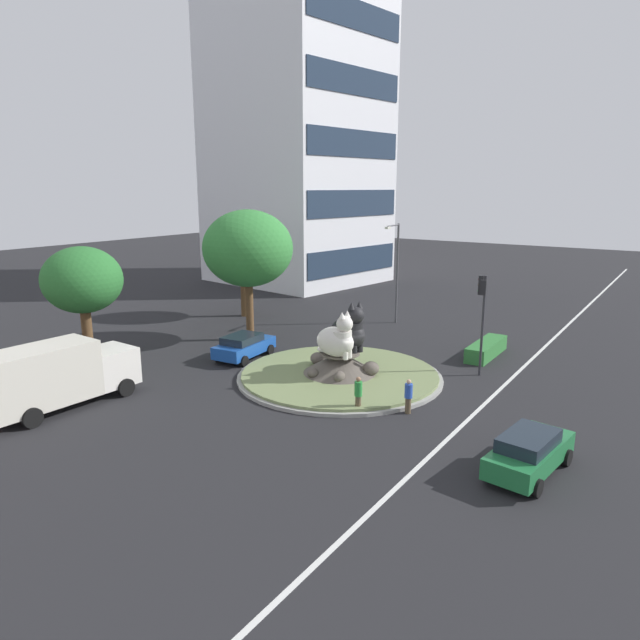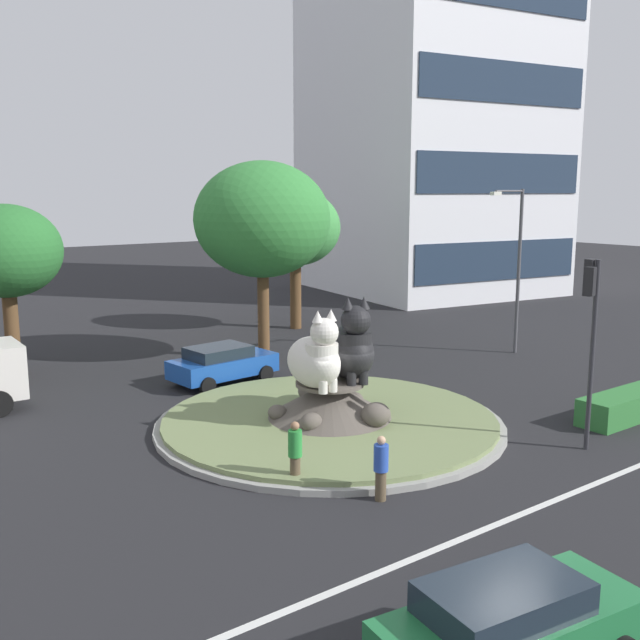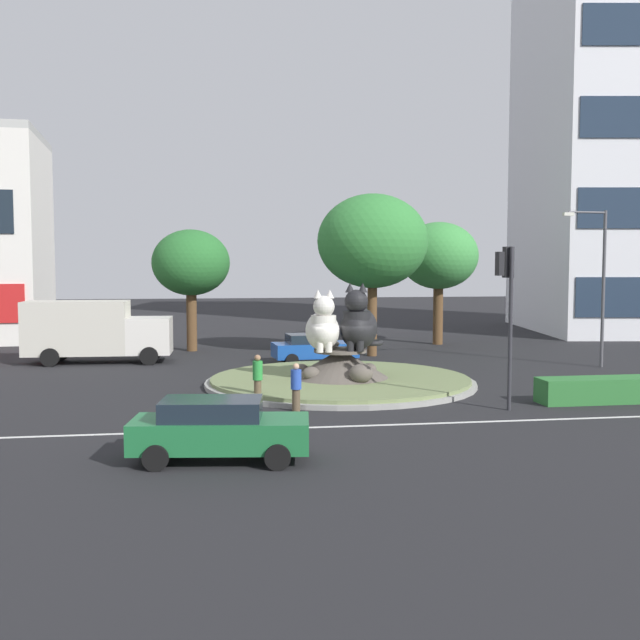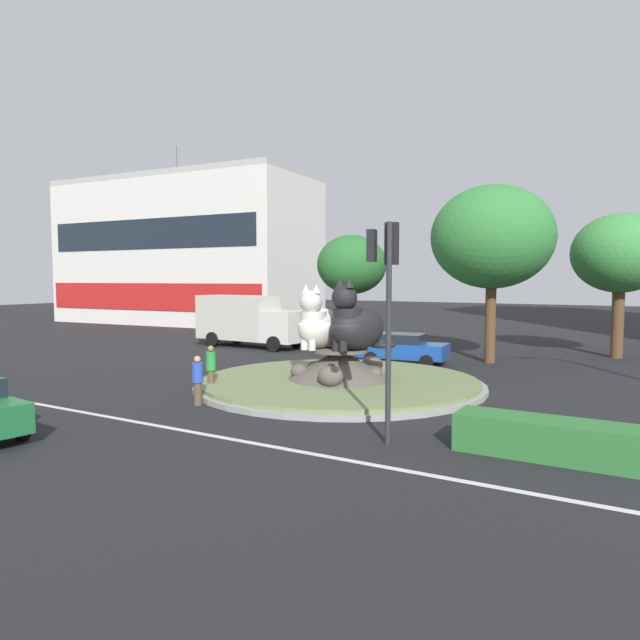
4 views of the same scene
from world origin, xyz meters
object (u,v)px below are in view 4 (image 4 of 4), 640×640
at_px(cat_statue_white, 318,325).
at_px(pedestrian_green_shirt, 211,367).
at_px(third_tree_left, 352,265).
at_px(pedestrian_blue_shirt, 198,379).
at_px(shophouse_block, 186,252).
at_px(delivery_box_truck, 248,320).
at_px(cat_statue_black, 355,324).
at_px(traffic_light_mast, 387,283).
at_px(broadleaf_tree_behind_island, 620,254).
at_px(sedan_on_far_lane, 403,348).
at_px(second_tree_near_tower, 492,237).

distance_m(cat_statue_white, pedestrian_green_shirt, 4.38).
height_order(third_tree_left, pedestrian_blue_shirt, third_tree_left).
distance_m(shophouse_block, delivery_box_truck, 22.33).
bearing_deg(cat_statue_black, delivery_box_truck, -105.48).
distance_m(cat_statue_black, traffic_light_mast, 7.30).
height_order(cat_statue_black, third_tree_left, third_tree_left).
xyz_separation_m(broadleaf_tree_behind_island, delivery_box_truck, (-19.86, -5.87, -3.79)).
bearing_deg(cat_statue_white, delivery_box_truck, -127.92).
bearing_deg(sedan_on_far_lane, cat_statue_white, -100.79).
bearing_deg(delivery_box_truck, cat_statue_white, -38.88).
distance_m(traffic_light_mast, shophouse_block, 43.29).
distance_m(cat_statue_black, pedestrian_blue_shirt, 6.25).
height_order(shophouse_block, pedestrian_blue_shirt, shophouse_block).
bearing_deg(second_tree_near_tower, cat_statue_white, -113.61).
relative_size(shophouse_block, pedestrian_green_shirt, 14.74).
distance_m(cat_statue_white, pedestrian_blue_shirt, 5.45).
distance_m(traffic_light_mast, pedestrian_green_shirt, 9.30).
bearing_deg(shophouse_block, delivery_box_truck, -40.50).
bearing_deg(sedan_on_far_lane, broadleaf_tree_behind_island, 35.36).
height_order(cat_statue_white, sedan_on_far_lane, cat_statue_white).
relative_size(shophouse_block, pedestrian_blue_shirt, 15.40).
xyz_separation_m(traffic_light_mast, delivery_box_truck, (-15.72, 14.72, -2.39)).
xyz_separation_m(cat_statue_black, broadleaf_tree_behind_island, (8.05, 14.63, 2.98)).
bearing_deg(second_tree_near_tower, shophouse_block, 158.93).
relative_size(pedestrian_blue_shirt, delivery_box_truck, 0.23).
bearing_deg(third_tree_left, pedestrian_green_shirt, -80.83).
bearing_deg(third_tree_left, pedestrian_blue_shirt, -78.30).
distance_m(broadleaf_tree_behind_island, second_tree_near_tower, 7.46).
height_order(traffic_light_mast, pedestrian_green_shirt, traffic_light_mast).
relative_size(cat_statue_white, pedestrian_blue_shirt, 1.55).
xyz_separation_m(cat_statue_white, third_tree_left, (-5.52, 13.51, 2.63)).
bearing_deg(second_tree_near_tower, delivery_box_truck, -177.17).
bearing_deg(traffic_light_mast, sedan_on_far_lane, 12.71).
distance_m(cat_statue_white, cat_statue_black, 1.52).
height_order(cat_statue_white, broadleaf_tree_behind_island, broadleaf_tree_behind_island).
height_order(cat_statue_black, pedestrian_blue_shirt, cat_statue_black).
distance_m(cat_statue_white, traffic_light_mast, 8.11).
distance_m(broadleaf_tree_behind_island, pedestrian_blue_shirt, 23.19).
relative_size(third_tree_left, pedestrian_blue_shirt, 4.24).
xyz_separation_m(pedestrian_green_shirt, delivery_box_truck, (-7.44, 11.90, 0.76)).
bearing_deg(traffic_light_mast, second_tree_near_tower, -3.22).
bearing_deg(delivery_box_truck, traffic_light_mast, -41.06).
relative_size(pedestrian_blue_shirt, sedan_on_far_lane, 0.38).
bearing_deg(pedestrian_green_shirt, shophouse_block, -55.57).
xyz_separation_m(cat_statue_black, second_tree_near_tower, (2.71, 9.48, 3.71)).
xyz_separation_m(second_tree_near_tower, delivery_box_truck, (-14.51, -0.72, -4.53)).
bearing_deg(cat_statue_black, traffic_light_mast, 54.38).
bearing_deg(delivery_box_truck, broadleaf_tree_behind_island, 18.53).
bearing_deg(shophouse_block, third_tree_left, -24.53).
distance_m(traffic_light_mast, sedan_on_far_lane, 14.10).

